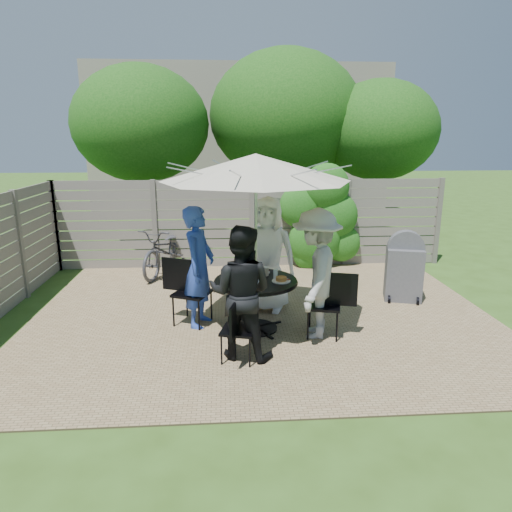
{
  "coord_description": "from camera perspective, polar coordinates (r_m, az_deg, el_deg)",
  "views": [
    {
      "loc": [
        -0.56,
        -6.35,
        2.69
      ],
      "look_at": [
        -0.13,
        -0.11,
        1.04
      ],
      "focal_mm": 32.0,
      "sensor_mm": 36.0,
      "label": 1
    }
  ],
  "objects": [
    {
      "name": "person_left",
      "position": [
        6.55,
        -7.13,
        -1.42
      ],
      "size": [
        0.59,
        0.74,
        1.76
      ],
      "primitive_type": "imported",
      "rotation": [
        0.0,
        0.0,
        7.56
      ],
      "color": "#2948B5",
      "rests_on": "ground"
    },
    {
      "name": "glass_front",
      "position": [
        6.07,
        0.39,
        -3.14
      ],
      "size": [
        0.07,
        0.07,
        0.14
      ],
      "primitive_type": "cylinder",
      "color": "silver",
      "rests_on": "patio_table"
    },
    {
      "name": "chair_front",
      "position": [
        5.67,
        -2.22,
        -10.75
      ],
      "size": [
        0.49,
        0.63,
        0.83
      ],
      "rotation": [
        0.0,
        0.0,
        1.32
      ],
      "color": "black",
      "rests_on": "ground"
    },
    {
      "name": "patio_table",
      "position": [
        6.43,
        -0.03,
        -4.91
      ],
      "size": [
        1.43,
        1.43,
        0.76
      ],
      "rotation": [
        0.0,
        0.0,
        -0.29
      ],
      "color": "black",
      "rests_on": "ground"
    },
    {
      "name": "umbrella",
      "position": [
        6.07,
        -0.03,
        10.99
      ],
      "size": [
        3.18,
        3.18,
        2.47
      ],
      "rotation": [
        0.0,
        0.0,
        -0.29
      ],
      "color": "silver",
      "rests_on": "ground"
    },
    {
      "name": "chair_left",
      "position": [
        6.78,
        -8.06,
        -6.09
      ],
      "size": [
        0.75,
        0.62,
        0.98
      ],
      "rotation": [
        0.0,
        0.0,
        5.87
      ],
      "color": "black",
      "rests_on": "ground"
    },
    {
      "name": "plate_back",
      "position": [
        6.69,
        0.65,
        -1.86
      ],
      "size": [
        0.26,
        0.26,
        0.06
      ],
      "color": "white",
      "rests_on": "patio_table"
    },
    {
      "name": "plate_front",
      "position": [
        6.02,
        -0.79,
        -3.77
      ],
      "size": [
        0.26,
        0.26,
        0.06
      ],
      "color": "white",
      "rests_on": "patio_table"
    },
    {
      "name": "syrup_jug",
      "position": [
        6.39,
        -0.45,
        -2.12
      ],
      "size": [
        0.09,
        0.09,
        0.16
      ],
      "primitive_type": "cylinder",
      "color": "#59280C",
      "rests_on": "patio_table"
    },
    {
      "name": "glass_back",
      "position": [
        6.6,
        -0.42,
        -1.67
      ],
      "size": [
        0.07,
        0.07,
        0.14
      ],
      "primitive_type": "cylinder",
      "color": "silver",
      "rests_on": "patio_table"
    },
    {
      "name": "bbq_grill",
      "position": [
        8.0,
        18.01,
        -1.56
      ],
      "size": [
        0.69,
        0.59,
        1.2
      ],
      "rotation": [
        0.0,
        0.0,
        -0.27
      ],
      "color": "#545459",
      "rests_on": "ground"
    },
    {
      "name": "person_front",
      "position": [
        5.57,
        -1.93,
        -4.66
      ],
      "size": [
        0.97,
        0.85,
        1.68
      ],
      "primitive_type": "imported",
      "rotation": [
        0.0,
        0.0,
        2.85
      ],
      "color": "black",
      "rests_on": "ground"
    },
    {
      "name": "plate_right",
      "position": [
        6.29,
        3.18,
        -2.98
      ],
      "size": [
        0.26,
        0.26,
        0.06
      ],
      "color": "white",
      "rests_on": "patio_table"
    },
    {
      "name": "chair_right",
      "position": [
        6.39,
        8.52,
        -7.6
      ],
      "size": [
        0.7,
        0.54,
        0.92
      ],
      "rotation": [
        0.0,
        0.0,
        2.89
      ],
      "color": "black",
      "rests_on": "ground"
    },
    {
      "name": "plate_left",
      "position": [
        6.44,
        -3.16,
        -2.55
      ],
      "size": [
        0.26,
        0.26,
        0.06
      ],
      "color": "white",
      "rests_on": "patio_table"
    },
    {
      "name": "person_back",
      "position": [
        7.1,
        1.45,
        0.19
      ],
      "size": [
        1.02,
        0.81,
        1.82
      ],
      "primitive_type": "imported",
      "rotation": [
        0.0,
        0.0,
        5.99
      ],
      "color": "white",
      "rests_on": "ground"
    },
    {
      "name": "person_right",
      "position": [
        6.2,
        7.48,
        -2.27
      ],
      "size": [
        0.96,
        1.29,
        1.78
      ],
      "primitive_type": "imported",
      "rotation": [
        0.0,
        0.0,
        4.42
      ],
      "color": "#AEACA9",
      "rests_on": "ground"
    },
    {
      "name": "glass_right",
      "position": [
        6.39,
        2.45,
        -2.25
      ],
      "size": [
        0.07,
        0.07,
        0.14
      ],
      "primitive_type": "cylinder",
      "color": "silver",
      "rests_on": "patio_table"
    },
    {
      "name": "coffee_cup",
      "position": [
        6.53,
        1.25,
        -1.96
      ],
      "size": [
        0.08,
        0.08,
        0.12
      ],
      "primitive_type": "cylinder",
      "color": "#C6B293",
      "rests_on": "patio_table"
    },
    {
      "name": "chair_back",
      "position": [
        7.41,
        1.63,
        -4.28
      ],
      "size": [
        0.55,
        0.71,
        0.92
      ],
      "rotation": [
        0.0,
        0.0,
        4.42
      ],
      "color": "black",
      "rests_on": "ground"
    },
    {
      "name": "bicycle",
      "position": [
        9.3,
        -11.13,
        0.73
      ],
      "size": [
        1.22,
        1.96,
        0.97
      ],
      "primitive_type": "imported",
      "rotation": [
        0.0,
        0.0,
        -0.34
      ],
      "color": "#333338",
      "rests_on": "ground"
    },
    {
      "name": "backyard_envelope",
      "position": [
        16.66,
        -1.77,
        14.44
      ],
      "size": [
        60.0,
        60.0,
        5.0
      ],
      "color": "#315019",
      "rests_on": "ground"
    }
  ]
}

